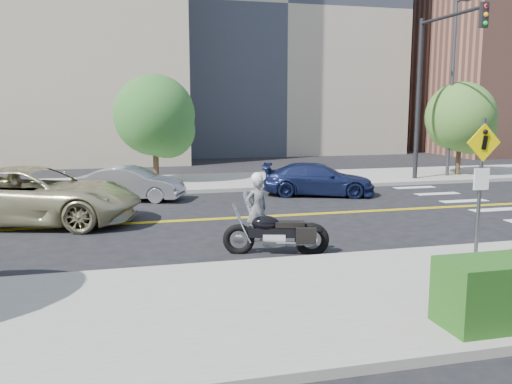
{
  "coord_description": "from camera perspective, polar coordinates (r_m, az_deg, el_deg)",
  "views": [
    {
      "loc": [
        -3.02,
        -15.88,
        3.38
      ],
      "look_at": [
        0.37,
        -2.56,
        1.2
      ],
      "focal_mm": 38.0,
      "sensor_mm": 36.0,
      "label": 1
    }
  ],
  "objects": [
    {
      "name": "ground_plane",
      "position": [
        16.52,
        -3.43,
        -2.82
      ],
      "size": [
        120.0,
        120.0,
        0.0
      ],
      "primitive_type": "plane",
      "color": "black",
      "rests_on": "ground"
    },
    {
      "name": "sidewalk_near",
      "position": [
        9.5,
        5.3,
        -11.38
      ],
      "size": [
        60.0,
        5.0,
        0.15
      ],
      "primitive_type": "cube",
      "color": "#9E9B91",
      "rests_on": "ground_plane"
    },
    {
      "name": "sidewalk_far",
      "position": [
        23.81,
        -6.84,
        0.96
      ],
      "size": [
        60.0,
        5.0,
        0.15
      ],
      "primitive_type": "cube",
      "color": "#9E9B91",
      "rests_on": "ground_plane"
    },
    {
      "name": "building_mid",
      "position": [
        43.81,
        0.5,
        17.69
      ],
      "size": [
        18.0,
        14.0,
        20.0
      ],
      "primitive_type": "cube",
      "color": "#A39984",
      "rests_on": "ground_plane"
    },
    {
      "name": "building_right",
      "position": [
        46.22,
        25.19,
        11.42
      ],
      "size": [
        14.0,
        12.0,
        12.0
      ],
      "primitive_type": "cube",
      "color": "#8C5947",
      "rests_on": "ground_plane"
    },
    {
      "name": "lamp_post",
      "position": [
        26.97,
        19.91,
        10.11
      ],
      "size": [
        0.16,
        0.16,
        8.0
      ],
      "primitive_type": "cylinder",
      "color": "#4C4C51",
      "rests_on": "sidewalk_far"
    },
    {
      "name": "traffic_light",
      "position": [
        24.71,
        17.94,
        11.57
      ],
      "size": [
        0.28,
        4.5,
        7.0
      ],
      "color": "black",
      "rests_on": "sidewalk_far"
    },
    {
      "name": "pedestrian_sign",
      "position": [
        12.07,
        22.61,
        1.56
      ],
      "size": [
        0.78,
        0.08,
        3.0
      ],
      "color": "#4C4C51",
      "rests_on": "sidewalk_near"
    },
    {
      "name": "motorcyclist",
      "position": [
        13.61,
        0.09,
        -1.61
      ],
      "size": [
        0.68,
        0.54,
        1.75
      ],
      "rotation": [
        0.0,
        0.0,
        3.41
      ],
      "color": "#B4B5BA",
      "rests_on": "ground"
    },
    {
      "name": "motorcycle",
      "position": [
        12.48,
        2.16,
        -3.31
      ],
      "size": [
        2.47,
        1.32,
        1.44
      ],
      "primitive_type": null,
      "rotation": [
        0.0,
        0.0,
        -0.27
      ],
      "color": "black",
      "rests_on": "ground"
    },
    {
      "name": "suv",
      "position": [
        16.88,
        -22.23,
        -0.35
      ],
      "size": [
        6.51,
        4.27,
        1.66
      ],
      "primitive_type": "imported",
      "rotation": [
        0.0,
        0.0,
        1.3
      ],
      "color": "#B7B186",
      "rests_on": "ground"
    },
    {
      "name": "parked_car_silver",
      "position": [
        20.13,
        -12.94,
        0.88
      ],
      "size": [
        3.94,
        2.57,
        1.23
      ],
      "primitive_type": "imported",
      "rotation": [
        0.0,
        0.0,
        1.2
      ],
      "color": "#94969B",
      "rests_on": "ground"
    },
    {
      "name": "parked_car_blue",
      "position": [
        20.87,
        6.58,
        1.33
      ],
      "size": [
        4.57,
        3.05,
        1.23
      ],
      "primitive_type": "imported",
      "rotation": [
        0.0,
        0.0,
        1.23
      ],
      "color": "navy",
      "rests_on": "ground"
    },
    {
      "name": "tree_far_a",
      "position": [
        23.78,
        -10.63,
        7.95
      ],
      "size": [
        3.47,
        3.47,
        4.75
      ],
      "rotation": [
        0.0,
        0.0,
        -0.08
      ],
      "color": "#382619",
      "rests_on": "ground"
    },
    {
      "name": "tree_far_b",
      "position": [
        27.5,
        20.74,
        7.39
      ],
      "size": [
        3.27,
        3.27,
        4.52
      ],
      "rotation": [
        0.0,
        0.0,
        -0.19
      ],
      "color": "#382619",
      "rests_on": "ground"
    }
  ]
}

